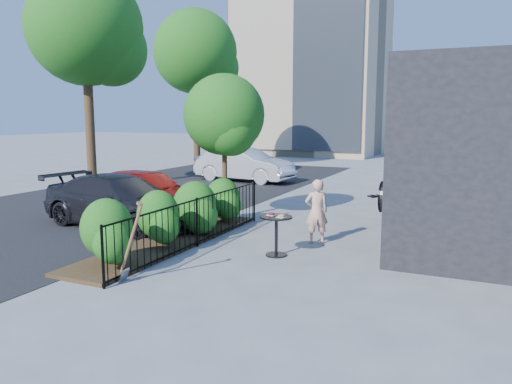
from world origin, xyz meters
The scene contains 14 objects.
ground centered at (0.00, 0.00, 0.00)m, with size 120.00×120.00×0.00m, color gray.
fence centered at (-1.50, 0.00, 0.56)m, with size 0.05×6.05×1.10m.
planting_bed centered at (-2.20, 0.00, 0.04)m, with size 1.30×6.00×0.08m, color #382616.
shrubs centered at (-2.10, 0.10, 0.70)m, with size 1.10×5.60×1.24m.
patio_tree centered at (-2.24, 2.76, 2.76)m, with size 2.20×2.20×3.94m.
street centered at (-7.00, 3.00, 0.00)m, with size 9.00×30.00×0.01m, color black.
street_tree_near centered at (-9.94, 5.96, 5.92)m, with size 4.40×4.40×8.28m.
street_tree_far centered at (-9.94, 13.96, 5.92)m, with size 4.40×4.40×8.28m.
cafe_table centered at (0.36, 0.06, 0.58)m, with size 0.66×0.66×0.89m.
woman centered at (0.79, 1.40, 0.73)m, with size 0.53×0.35×1.47m, color #E5AE94.
shovel centered at (-1.26, -2.60, 0.65)m, with size 0.54×0.19×1.49m.
car_red centered at (-4.60, 2.28, 0.70)m, with size 1.65×4.10×1.40m, color #AA140E.
car_silver centered at (-5.42, 10.44, 0.74)m, with size 1.56×4.48×1.47m, color silver.
car_darkgrey centered at (-4.38, 0.93, 0.67)m, with size 1.88×4.62×1.34m, color black.
Camera 1 is at (4.16, -9.23, 2.88)m, focal length 35.00 mm.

